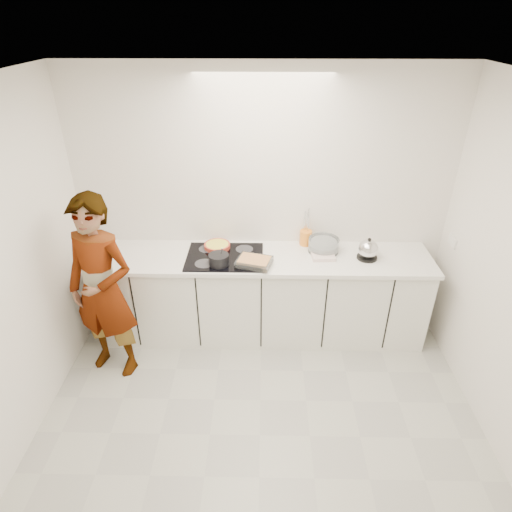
{
  "coord_description": "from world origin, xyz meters",
  "views": [
    {
      "loc": [
        0.01,
        -2.24,
        2.95
      ],
      "look_at": [
        -0.05,
        1.05,
        1.05
      ],
      "focal_mm": 30.0,
      "sensor_mm": 36.0,
      "label": 1
    }
  ],
  "objects_px": {
    "hob": "(225,257)",
    "kettle": "(368,250)",
    "tart_dish": "(217,246)",
    "cook": "(102,290)",
    "baking_dish": "(254,261)",
    "saucepan": "(219,259)",
    "mixing_bowl": "(324,246)",
    "utensil_crock": "(306,238)"
  },
  "relations": [
    {
      "from": "baking_dish",
      "to": "hob",
      "type": "bearing_deg",
      "value": 152.25
    },
    {
      "from": "hob",
      "to": "saucepan",
      "type": "height_order",
      "value": "saucepan"
    },
    {
      "from": "hob",
      "to": "mixing_bowl",
      "type": "distance_m",
      "value": 0.96
    },
    {
      "from": "saucepan",
      "to": "tart_dish",
      "type": "bearing_deg",
      "value": 98.36
    },
    {
      "from": "utensil_crock",
      "to": "cook",
      "type": "distance_m",
      "value": 1.96
    },
    {
      "from": "baking_dish",
      "to": "cook",
      "type": "relative_size",
      "value": 0.21
    },
    {
      "from": "cook",
      "to": "utensil_crock",
      "type": "bearing_deg",
      "value": 39.79
    },
    {
      "from": "tart_dish",
      "to": "cook",
      "type": "distance_m",
      "value": 1.14
    },
    {
      "from": "tart_dish",
      "to": "saucepan",
      "type": "relative_size",
      "value": 1.27
    },
    {
      "from": "utensil_crock",
      "to": "cook",
      "type": "relative_size",
      "value": 0.09
    },
    {
      "from": "utensil_crock",
      "to": "tart_dish",
      "type": "bearing_deg",
      "value": -172.67
    },
    {
      "from": "baking_dish",
      "to": "utensil_crock",
      "type": "xyz_separation_m",
      "value": [
        0.5,
        0.43,
        0.03
      ]
    },
    {
      "from": "tart_dish",
      "to": "cook",
      "type": "bearing_deg",
      "value": -144.45
    },
    {
      "from": "tart_dish",
      "to": "baking_dish",
      "type": "bearing_deg",
      "value": -40.23
    },
    {
      "from": "saucepan",
      "to": "kettle",
      "type": "bearing_deg",
      "value": 6.55
    },
    {
      "from": "hob",
      "to": "cook",
      "type": "bearing_deg",
      "value": -153.86
    },
    {
      "from": "saucepan",
      "to": "cook",
      "type": "distance_m",
      "value": 1.04
    },
    {
      "from": "hob",
      "to": "baking_dish",
      "type": "xyz_separation_m",
      "value": [
        0.28,
        -0.15,
        0.04
      ]
    },
    {
      "from": "hob",
      "to": "baking_dish",
      "type": "relative_size",
      "value": 2.02
    },
    {
      "from": "saucepan",
      "to": "cook",
      "type": "height_order",
      "value": "cook"
    },
    {
      "from": "saucepan",
      "to": "kettle",
      "type": "height_order",
      "value": "kettle"
    },
    {
      "from": "saucepan",
      "to": "mixing_bowl",
      "type": "relative_size",
      "value": 0.65
    },
    {
      "from": "cook",
      "to": "saucepan",
      "type": "bearing_deg",
      "value": 36.09
    },
    {
      "from": "mixing_bowl",
      "to": "cook",
      "type": "bearing_deg",
      "value": -162.12
    },
    {
      "from": "saucepan",
      "to": "baking_dish",
      "type": "xyz_separation_m",
      "value": [
        0.32,
        0.0,
        -0.02
      ]
    },
    {
      "from": "baking_dish",
      "to": "kettle",
      "type": "height_order",
      "value": "kettle"
    },
    {
      "from": "saucepan",
      "to": "cook",
      "type": "bearing_deg",
      "value": -160.42
    },
    {
      "from": "utensil_crock",
      "to": "baking_dish",
      "type": "bearing_deg",
      "value": -139.71
    },
    {
      "from": "baking_dish",
      "to": "utensil_crock",
      "type": "distance_m",
      "value": 0.66
    },
    {
      "from": "tart_dish",
      "to": "kettle",
      "type": "bearing_deg",
      "value": -6.24
    },
    {
      "from": "utensil_crock",
      "to": "mixing_bowl",
      "type": "bearing_deg",
      "value": -41.19
    },
    {
      "from": "utensil_crock",
      "to": "cook",
      "type": "xyz_separation_m",
      "value": [
        -1.8,
        -0.77,
        -0.12
      ]
    },
    {
      "from": "kettle",
      "to": "cook",
      "type": "xyz_separation_m",
      "value": [
        -2.36,
        -0.5,
        -0.14
      ]
    },
    {
      "from": "mixing_bowl",
      "to": "utensil_crock",
      "type": "xyz_separation_m",
      "value": [
        -0.16,
        0.14,
        0.01
      ]
    },
    {
      "from": "hob",
      "to": "kettle",
      "type": "xyz_separation_m",
      "value": [
        1.34,
        0.01,
        0.08
      ]
    },
    {
      "from": "mixing_bowl",
      "to": "kettle",
      "type": "bearing_deg",
      "value": -17.75
    },
    {
      "from": "saucepan",
      "to": "baking_dish",
      "type": "bearing_deg",
      "value": 0.42
    },
    {
      "from": "tart_dish",
      "to": "saucepan",
      "type": "xyz_separation_m",
      "value": [
        0.05,
        -0.32,
        0.03
      ]
    },
    {
      "from": "baking_dish",
      "to": "mixing_bowl",
      "type": "xyz_separation_m",
      "value": [
        0.66,
        0.28,
        0.02
      ]
    },
    {
      "from": "hob",
      "to": "utensil_crock",
      "type": "xyz_separation_m",
      "value": [
        0.78,
        0.28,
        0.07
      ]
    },
    {
      "from": "mixing_bowl",
      "to": "kettle",
      "type": "height_order",
      "value": "kettle"
    },
    {
      "from": "mixing_bowl",
      "to": "kettle",
      "type": "distance_m",
      "value": 0.42
    }
  ]
}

